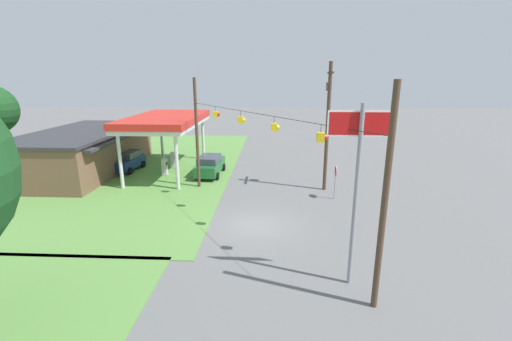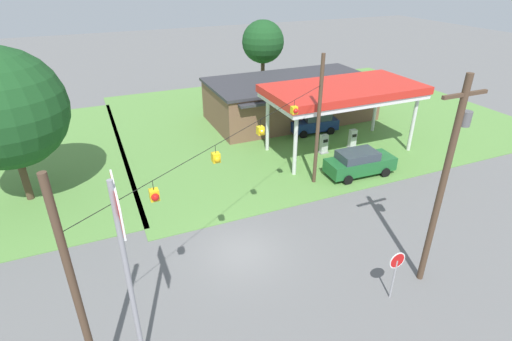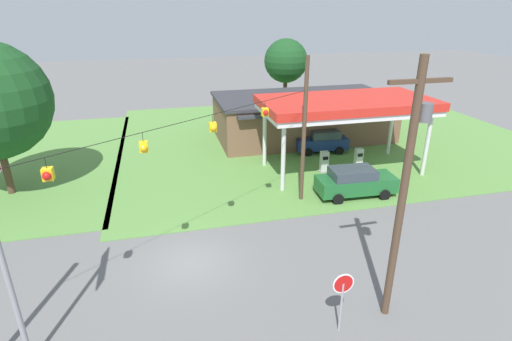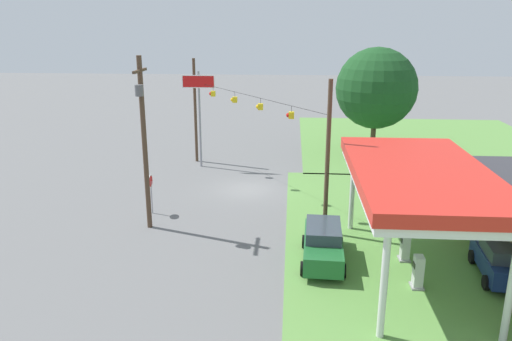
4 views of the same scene
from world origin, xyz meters
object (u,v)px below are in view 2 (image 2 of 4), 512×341
object	(u,v)px
gas_station_store	(291,99)
utility_pole_main	(445,177)
gas_station_canopy	(343,92)
stop_sign_roadside	(396,266)
stop_sign_overhead	(123,240)
car_at_pumps_rear	(314,122)
tree_west_verge	(4,109)
tree_behind_station	(263,42)
fuel_pump_near	(324,145)
fuel_pump_far	(352,139)
car_at_pumps_front	(359,163)

from	to	relation	value
gas_station_store	utility_pole_main	bearing A→B (deg)	-101.59
gas_station_canopy	stop_sign_roadside	distance (m)	16.08
gas_station_store	stop_sign_overhead	world-z (taller)	stop_sign_overhead
gas_station_store	stop_sign_overhead	xyz separation A→B (m)	(-17.28, -21.17, 3.65)
car_at_pumps_rear	tree_west_verge	xyz separation A→B (m)	(-22.20, -2.60, 5.01)
gas_station_store	stop_sign_roadside	size ratio (longest dim) A/B	6.13
tree_behind_station	gas_station_store	bearing A→B (deg)	-97.90
gas_station_canopy	tree_behind_station	xyz separation A→B (m)	(1.23, 17.34, 0.82)
car_at_pumps_rear	stop_sign_overhead	distance (m)	24.96
gas_station_store	fuel_pump_near	size ratio (longest dim) A/B	9.90
stop_sign_roadside	tree_west_verge	size ratio (longest dim) A/B	0.26
gas_station_store	utility_pole_main	distance (m)	22.63
gas_station_canopy	car_at_pumps_rear	distance (m)	5.58
gas_station_store	tree_behind_station	xyz separation A→B (m)	(1.29, 9.30, 3.66)
stop_sign_roadside	stop_sign_overhead	distance (m)	11.30
fuel_pump_far	utility_pole_main	size ratio (longest dim) A/B	0.16
gas_station_store	fuel_pump_far	world-z (taller)	gas_station_store
car_at_pumps_front	stop_sign_roadside	world-z (taller)	stop_sign_roadside
fuel_pump_near	car_at_pumps_rear	bearing A→B (deg)	69.90
fuel_pump_far	utility_pole_main	distance (m)	15.78
car_at_pumps_front	tree_behind_station	world-z (taller)	tree_behind_station
tree_west_verge	car_at_pumps_rear	bearing A→B (deg)	6.69
fuel_pump_near	stop_sign_roadside	world-z (taller)	stop_sign_roadside
gas_station_canopy	stop_sign_roadside	world-z (taller)	gas_station_canopy
tree_west_verge	stop_sign_overhead	bearing A→B (deg)	-72.10
stop_sign_overhead	tree_behind_station	distance (m)	35.68
gas_station_store	tree_west_verge	world-z (taller)	tree_west_verge
gas_station_canopy	tree_west_verge	bearing A→B (deg)	176.18
utility_pole_main	gas_station_canopy	bearing A→B (deg)	71.81
stop_sign_overhead	tree_west_verge	world-z (taller)	tree_west_verge
utility_pole_main	tree_behind_station	bearing A→B (deg)	79.50
fuel_pump_far	utility_pole_main	bearing A→B (deg)	-113.05
utility_pole_main	tree_behind_station	world-z (taller)	utility_pole_main
fuel_pump_far	car_at_pumps_rear	size ratio (longest dim) A/B	0.36
fuel_pump_far	stop_sign_overhead	bearing A→B (deg)	-144.91
stop_sign_roadside	fuel_pump_near	bearing A→B (deg)	-110.70
gas_station_canopy	utility_pole_main	distance (m)	14.61
fuel_pump_near	tree_west_verge	size ratio (longest dim) A/B	0.16
stop_sign_overhead	tree_behind_station	world-z (taller)	tree_behind_station
stop_sign_roadside	stop_sign_overhead	xyz separation A→B (m)	(-10.60, 1.16, 3.76)
car_at_pumps_front	utility_pole_main	world-z (taller)	utility_pole_main
car_at_pumps_front	tree_behind_station	bearing A→B (deg)	86.54
gas_station_store	fuel_pump_near	world-z (taller)	gas_station_store
gas_station_canopy	fuel_pump_near	bearing A→B (deg)	-179.93
stop_sign_overhead	tree_west_verge	distance (m)	15.35
car_at_pumps_front	utility_pole_main	distance (m)	11.33
car_at_pumps_rear	tree_behind_station	xyz separation A→B (m)	(1.08, 13.27, 4.63)
car_at_pumps_rear	stop_sign_overhead	bearing A→B (deg)	50.03
car_at_pumps_front	stop_sign_roadside	size ratio (longest dim) A/B	1.99
gas_station_canopy	car_at_pumps_rear	size ratio (longest dim) A/B	2.72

